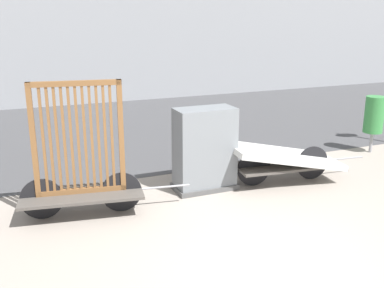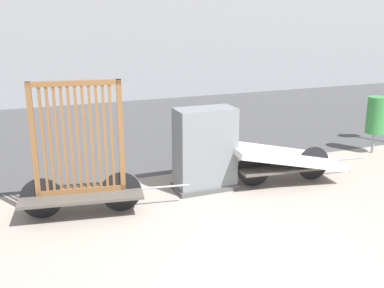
# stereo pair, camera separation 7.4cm
# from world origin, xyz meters

# --- Properties ---
(ground_plane) EXTENTS (60.00, 60.00, 0.00)m
(ground_plane) POSITION_xyz_m (0.00, 0.00, 0.00)
(ground_plane) COLOR gray
(road_strip) EXTENTS (56.00, 7.16, 0.01)m
(road_strip) POSITION_xyz_m (0.00, 6.78, 0.00)
(road_strip) COLOR #424244
(road_strip) RESTS_ON ground_plane
(bike_cart_with_bedframe) EXTENTS (2.39, 0.97, 1.89)m
(bike_cart_with_bedframe) POSITION_xyz_m (-1.65, 2.09, 0.66)
(bike_cart_with_bedframe) COLOR #4C4742
(bike_cart_with_bedframe) RESTS_ON ground_plane
(bike_cart_with_mattress) EXTENTS (2.52, 1.09, 0.70)m
(bike_cart_with_mattress) POSITION_xyz_m (1.66, 2.10, 0.42)
(bike_cart_with_mattress) COLOR #4C4742
(bike_cart_with_mattress) RESTS_ON ground_plane
(utility_cabinet) EXTENTS (1.00, 0.54, 1.32)m
(utility_cabinet) POSITION_xyz_m (0.32, 2.34, 0.62)
(utility_cabinet) COLOR #4C4C4C
(utility_cabinet) RESTS_ON ground_plane
(trash_bin) EXTENTS (0.38, 0.38, 1.15)m
(trash_bin) POSITION_xyz_m (4.29, 2.86, 0.78)
(trash_bin) COLOR gray
(trash_bin) RESTS_ON ground_plane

